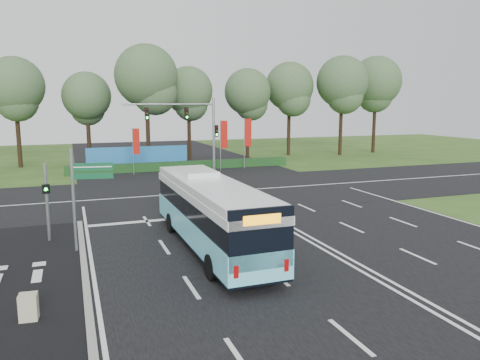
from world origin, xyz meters
The scene contains 16 objects.
ground centered at (0.00, 0.00, 0.00)m, with size 120.00×120.00×0.00m, color #32521B.
road_main centered at (0.00, 0.00, 0.02)m, with size 20.00×120.00×0.04m, color black.
road_cross centered at (0.00, 12.00, 0.03)m, with size 120.00×14.00×0.05m, color black.
bike_path centered at (-12.50, -3.00, 0.03)m, with size 5.00×18.00×0.06m, color black.
kerb_strip centered at (-10.10, -3.00, 0.06)m, with size 0.25×18.00×0.12m, color gray.
city_bus centered at (-4.62, -0.85, 1.67)m, with size 2.59×11.58×3.32m.
pedestrian_signal centered at (-11.52, 2.84, 2.04)m, with size 0.35×0.43×3.74m.
street_sign centered at (-9.99, 0.68, 2.84)m, with size 1.77×0.38×4.58m.
utility_cabinet centered at (-11.80, -5.81, 0.44)m, with size 0.52×0.44×0.87m, color #BAB396.
banner_flag_left centered at (-4.79, 22.51, 2.84)m, with size 0.64×0.11×4.34m.
banner_flag_mid centered at (3.54, 22.51, 3.21)m, with size 0.73×0.16×4.95m.
banner_flag_right centered at (6.23, 23.10, 3.29)m, with size 0.74×0.21×5.08m.
traffic_light_gantry centered at (0.21, 20.50, 4.66)m, with size 8.41×0.28×7.00m.
hedge centered at (0.00, 24.50, 0.40)m, with size 22.00×1.20×0.80m, color #143716.
blue_hoarding centered at (-4.00, 27.00, 1.10)m, with size 10.00×0.30×2.20m, color #1E65A5.
eucalyptus_row centered at (3.80, 31.76, 8.72)m, with size 55.86×10.25×12.89m.
Camera 1 is at (-10.37, -20.37, 6.49)m, focal length 35.00 mm.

